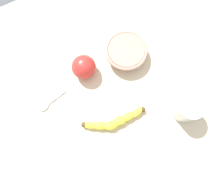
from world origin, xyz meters
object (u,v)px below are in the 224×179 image
object	(u,v)px
smoothie_glass	(187,109)
apple_fruit	(84,67)
banana	(115,122)
ceramic_bowl	(126,52)
teaspoon	(46,106)

from	to	relation	value
smoothie_glass	apple_fruit	size ratio (longest dim) A/B	1.20
banana	ceramic_bowl	world-z (taller)	ceramic_bowl
smoothie_glass	ceramic_bowl	distance (cm)	28.25
ceramic_bowl	apple_fruit	xyz separation A→B (cm)	(15.81, -1.09, 1.25)
banana	teaspoon	bearing A→B (deg)	151.64
banana	ceramic_bowl	distance (cm)	24.77
ceramic_bowl	teaspoon	distance (cm)	33.85
banana	smoothie_glass	size ratio (longest dim) A/B	2.17
ceramic_bowl	apple_fruit	size ratio (longest dim) A/B	1.80
banana	teaspoon	distance (cm)	24.48
banana	ceramic_bowl	xyz separation A→B (cm)	(-14.54, -20.01, 1.40)
apple_fruit	teaspoon	bearing A→B (deg)	17.59
ceramic_bowl	apple_fruit	distance (cm)	15.89
ceramic_bowl	apple_fruit	world-z (taller)	apple_fruit
ceramic_bowl	apple_fruit	bearing A→B (deg)	-3.95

